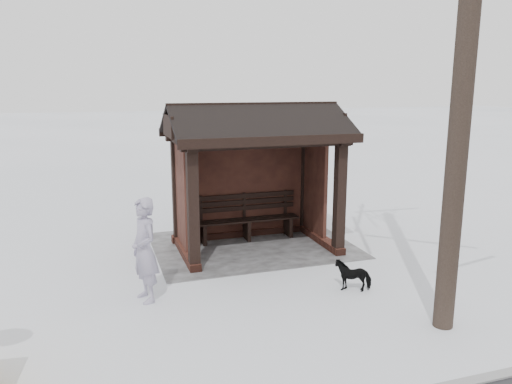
{
  "coord_description": "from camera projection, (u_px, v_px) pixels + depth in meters",
  "views": [
    {
      "loc": [
        3.16,
        9.71,
        3.43
      ],
      "look_at": [
        0.25,
        0.8,
        1.42
      ],
      "focal_mm": 35.0,
      "sensor_mm": 36.0,
      "label": 1
    }
  ],
  "objects": [
    {
      "name": "trampled_patch",
      "position": [
        253.0,
        245.0,
        10.89
      ],
      "size": [
        4.2,
        3.2,
        0.02
      ],
      "primitive_type": "cube",
      "color": "gray",
      "rests_on": "ground"
    },
    {
      "name": "bus_shelter",
      "position": [
        253.0,
        147.0,
        10.4
      ],
      "size": [
        3.6,
        2.4,
        3.09
      ],
      "color": "#3C1D16",
      "rests_on": "ground"
    },
    {
      "name": "dog",
      "position": [
        353.0,
        275.0,
        8.52
      ],
      "size": [
        0.67,
        0.5,
        0.51
      ],
      "primitive_type": "imported",
      "rotation": [
        0.0,
        0.0,
        1.14
      ],
      "color": "black",
      "rests_on": "ground"
    },
    {
      "name": "ground",
      "position": [
        255.0,
        248.0,
        10.7
      ],
      "size": [
        120.0,
        120.0,
        0.0
      ],
      "primitive_type": "plane",
      "color": "white",
      "rests_on": "ground"
    },
    {
      "name": "pedestrian",
      "position": [
        145.0,
        250.0,
        7.95
      ],
      "size": [
        0.57,
        0.71,
        1.71
      ],
      "primitive_type": "imported",
      "rotation": [
        0.0,
        0.0,
        1.87
      ],
      "color": "#9993AC",
      "rests_on": "ground"
    }
  ]
}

